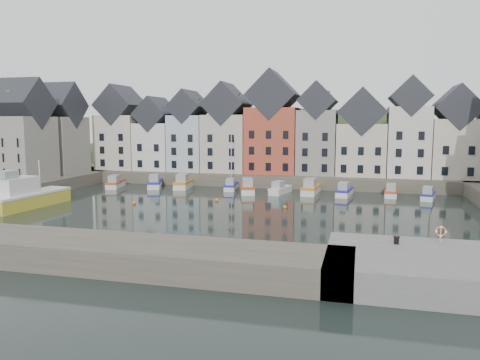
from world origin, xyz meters
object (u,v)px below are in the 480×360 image
(boat_d, at_px, (231,186))
(life_ring_post, at_px, (441,232))
(boat_a, at_px, (115,183))
(mooring_bollard, at_px, (396,240))
(large_vessel, at_px, (26,197))

(boat_d, relative_size, life_ring_post, 8.17)
(boat_a, height_order, mooring_bollard, mooring_bollard)
(boat_a, xyz_separation_m, life_ring_post, (45.46, -33.21, 2.16))
(life_ring_post, bearing_deg, mooring_bollard, -161.68)
(mooring_bollard, bearing_deg, large_vessel, 161.60)
(mooring_bollard, bearing_deg, boat_a, 141.00)
(large_vessel, relative_size, mooring_bollard, 21.79)
(mooring_bollard, bearing_deg, life_ring_post, 18.32)
(large_vessel, bearing_deg, boat_d, 50.51)
(life_ring_post, bearing_deg, boat_d, 126.32)
(large_vessel, distance_m, mooring_bollard, 46.15)
(boat_a, relative_size, life_ring_post, 4.93)
(boat_d, height_order, mooring_bollard, boat_d)
(boat_d, distance_m, life_ring_post, 44.07)
(boat_a, bearing_deg, large_vessel, -108.20)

